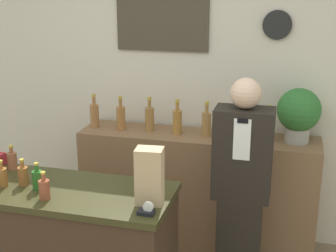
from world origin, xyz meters
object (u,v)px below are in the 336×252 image
Objects in this scene: paper_bag at (150,176)px; tape_dispenser at (147,210)px; shopkeeper at (241,189)px; potted_plant at (299,112)px.

tape_dispenser is (0.02, -0.13, -0.14)m from paper_bag.
shopkeeper is 0.80m from potted_plant.
potted_plant reaches higher than paper_bag.
paper_bag is at bearing 100.26° from tape_dispenser.
tape_dispenser is at bearing -115.39° from shopkeeper.
shopkeeper reaches higher than potted_plant.
shopkeeper reaches higher than tape_dispenser.
shopkeeper is 0.93m from paper_bag.
potted_plant reaches higher than tape_dispenser.
tape_dispenser is (-0.77, -1.44, -0.21)m from potted_plant.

